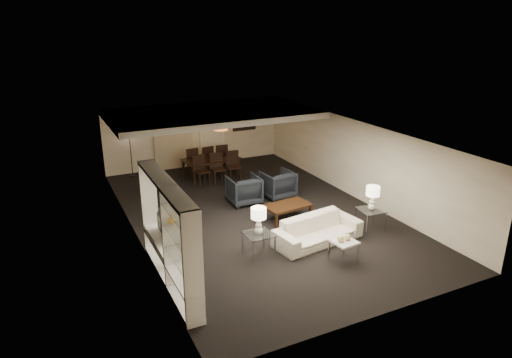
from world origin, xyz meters
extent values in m
plane|color=black|center=(0.00, 0.00, 0.00)|extent=(11.00, 11.00, 0.00)
cube|color=silver|center=(0.00, 0.00, 2.50)|extent=(7.00, 11.00, 0.02)
cube|color=#C1B49B|center=(0.00, 5.50, 1.25)|extent=(7.00, 0.02, 2.50)
cube|color=#C1B49B|center=(0.00, -5.50, 1.25)|extent=(7.00, 0.02, 2.50)
cube|color=#C1B49B|center=(-3.50, 0.00, 1.25)|extent=(0.02, 11.00, 2.50)
cube|color=#C1B49B|center=(3.50, 0.00, 1.25)|extent=(0.02, 11.00, 2.50)
cube|color=silver|center=(0.00, 3.50, 2.40)|extent=(7.00, 4.00, 0.20)
cube|color=beige|center=(-0.90, 5.42, 1.20)|extent=(1.50, 0.12, 2.40)
cube|color=silver|center=(0.70, 5.47, 1.05)|extent=(0.90, 0.05, 2.10)
cube|color=#142D38|center=(2.10, 5.46, 1.55)|extent=(0.95, 0.04, 0.65)
cylinder|color=#D8591E|center=(0.30, 3.50, 1.92)|extent=(0.52, 0.52, 0.24)
imported|color=beige|center=(0.64, -2.35, 0.34)|extent=(2.46, 1.24, 0.69)
imported|color=black|center=(0.04, 0.95, 0.44)|extent=(0.96, 0.99, 0.88)
imported|color=black|center=(1.24, 0.95, 0.44)|extent=(1.01, 1.04, 0.88)
sphere|color=#EBD87C|center=(0.54, -3.45, 0.63)|extent=(0.17, 0.17, 0.17)
sphere|color=#D8BA72|center=(0.74, -3.45, 0.61)|extent=(0.15, 0.15, 0.15)
imported|color=black|center=(-3.28, -1.79, 1.04)|extent=(1.00, 0.13, 0.57)
imported|color=#2552A1|center=(-3.31, -3.84, 1.15)|extent=(0.17, 0.17, 0.18)
imported|color=gold|center=(-3.31, -2.92, 1.64)|extent=(0.16, 0.16, 0.17)
cube|color=black|center=(-3.20, -2.08, 0.56)|extent=(0.14, 0.14, 1.12)
imported|color=black|center=(0.02, 3.74, 0.35)|extent=(2.11, 1.32, 0.71)
camera|label=1|loc=(-5.42, -11.23, 5.43)|focal=32.00mm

